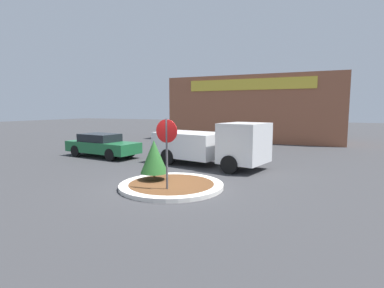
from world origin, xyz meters
TOP-DOWN VIEW (x-y plane):
  - ground_plane at (0.00, 0.00)m, footprint 120.00×120.00m
  - traffic_island at (0.00, 0.00)m, footprint 3.77×3.77m
  - stop_sign at (0.21, -0.72)m, footprint 0.78×0.07m
  - island_shrub at (-0.86, 0.24)m, footprint 1.04×1.04m
  - utility_truck at (-0.08, 4.45)m, footprint 6.06×3.41m
  - storefront_building at (-0.81, 18.19)m, footprint 14.76×6.07m
  - parked_sedan_green at (-7.01, 4.52)m, footprint 4.78×2.28m

SIDE VIEW (x-z plane):
  - ground_plane at x=0.00m, z-range 0.00..0.00m
  - traffic_island at x=0.00m, z-range 0.00..0.15m
  - parked_sedan_green at x=-7.01m, z-range 0.02..1.39m
  - island_shrub at x=-0.86m, z-range 0.28..1.80m
  - utility_truck at x=-0.08m, z-range -0.01..2.18m
  - stop_sign at x=0.21m, z-range 0.51..3.02m
  - storefront_building at x=-0.81m, z-range 0.00..5.62m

